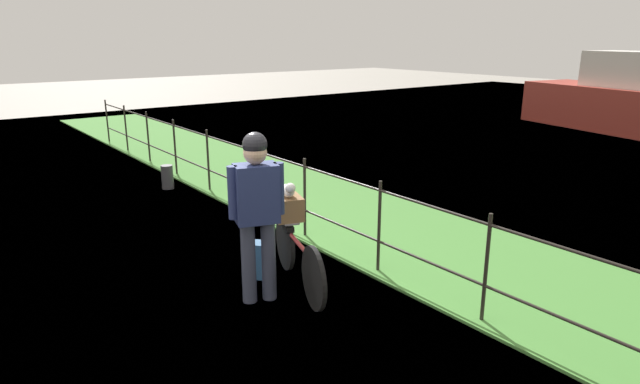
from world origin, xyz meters
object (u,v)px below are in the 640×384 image
bicycle_main (298,256)px  moored_boat_near (635,103)px  terrier_dog (288,190)px  wooden_crate (288,208)px  backpack_on_paving (257,260)px  cyclist_person (257,203)px  mooring_bollard (167,177)px

bicycle_main → moored_boat_near: moored_boat_near is taller
bicycle_main → terrier_dog: terrier_dog is taller
wooden_crate → backpack_on_paving: wooden_crate is taller
terrier_dog → cyclist_person: cyclist_person is taller
cyclist_person → moored_boat_near: size_ratio=0.26×
backpack_on_paving → mooring_bollard: mooring_bollard is taller
backpack_on_paving → wooden_crate: bearing=-149.2°
backpack_on_paving → moored_boat_near: (-1.87, 12.89, 0.61)m
wooden_crate → moored_boat_near: (-1.97, 12.56, 0.06)m
bicycle_main → wooden_crate: bearing=162.1°
terrier_dog → backpack_on_paving: bearing=-112.2°
cyclist_person → moored_boat_near: bearing=100.1°
moored_boat_near → mooring_bollard: bearing=-100.0°
cyclist_person → backpack_on_paving: size_ratio=4.21×
wooden_crate → cyclist_person: cyclist_person is taller
wooden_crate → cyclist_person: bearing=-58.2°
backpack_on_paving → moored_boat_near: moored_boat_near is taller
wooden_crate → bicycle_main: bearing=-17.9°
backpack_on_paving → mooring_bollard: (-4.03, 0.62, 0.00)m
moored_boat_near → backpack_on_paving: bearing=-81.8°
terrier_dog → moored_boat_near: (-2.00, 12.57, -0.15)m
wooden_crate → mooring_bollard: wooden_crate is taller
moored_boat_near → bicycle_main: bearing=-79.6°
mooring_bollard → moored_boat_near: size_ratio=0.06×
wooden_crate → terrier_dog: size_ratio=1.03×
cyclist_person → mooring_bollard: cyclist_person is taller
terrier_dog → mooring_bollard: 4.24m
terrier_dog → bicycle_main: bearing=-17.9°
bicycle_main → mooring_bollard: size_ratio=3.83×
bicycle_main → wooden_crate: size_ratio=4.68×
terrier_dog → cyclist_person: size_ratio=0.19×
bicycle_main → backpack_on_paving: bicycle_main is taller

